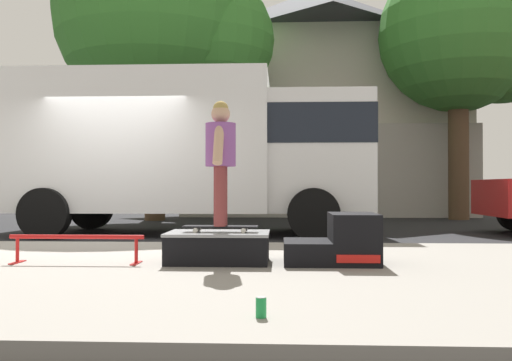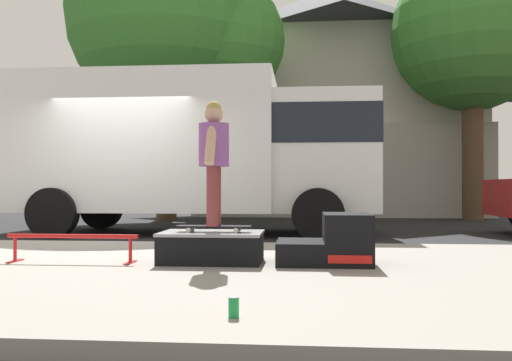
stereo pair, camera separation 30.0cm
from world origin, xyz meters
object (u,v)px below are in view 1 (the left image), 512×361
Objects in this scene: skate_box at (218,246)px; kicker_ramp at (339,243)px; grind_rail at (77,242)px; skater_kid at (221,152)px; soda_can at (261,307)px; box_truck at (190,147)px; skateboard at (221,227)px; street_tree_main at (167,22)px; street_tree_neighbour at (467,39)px.

kicker_ramp is at bearing -0.02° from skate_box.
kicker_ramp reaches higher than grind_rail.
skater_kid is 2.63m from soda_can.
skater_kid is at bearing -58.97° from skate_box.
skate_box is 5.09m from box_truck.
skate_box is 0.16× the size of box_truck.
skateboard is at bearing 102.37° from soda_can.
soda_can is (0.51, -2.33, -1.10)m from skater_kid.
skater_kid is 10.28m from street_tree_main.
street_tree_main reaches higher than grind_rail.
skater_kid is at bearing -177.84° from kicker_ramp.
skate_box is 0.75× the size of grind_rail.
box_truck is (-2.37, 4.77, 1.36)m from kicker_ramp.
grind_rail is at bearing -94.25° from box_truck.
street_tree_neighbour is (4.63, 9.71, 4.75)m from kicker_ramp.
kicker_ramp is 0.12× the size of street_tree_main.
skater_kid is at bearing -76.71° from box_truck.
grind_rail is at bearing 131.83° from soda_can.
skateboard reaches higher than skate_box.
skateboard is at bearing 3.19° from grind_rail.
skateboard is 5.09m from box_truck.
skate_box is at bearing 5.07° from grind_rail.
street_tree_neighbour is at bearing 59.00° from skateboard.
street_tree_neighbour is (5.89, 9.71, 4.79)m from skate_box.
skateboard is at bearing -76.71° from box_truck.
skate_box is 10.67m from street_tree_main.
skate_box reaches higher than soda_can.
street_tree_main is (-2.51, 9.05, 4.16)m from skater_kid.
grind_rail is at bearing -177.28° from kicker_ramp.
box_truck is (-1.14, 4.82, 0.42)m from skater_kid.
street_tree_main is at bearing 96.29° from grind_rail.
street_tree_neighbour is at bearing 35.22° from box_truck.
street_tree_neighbour reaches higher than grind_rail.
box_truck is at bearing 102.99° from soda_can.
kicker_ramp is 7.68× the size of soda_can.
skateboard is 0.09× the size of street_tree_main.
street_tree_main is 1.12× the size of street_tree_neighbour.
skate_box reaches higher than grind_rail.
soda_can is (-0.73, -2.38, -0.15)m from kicker_ramp.
skate_box is 1.11× the size of kicker_ramp.
street_tree_neighbour is at bearing 53.19° from grind_rail.
grind_rail is 13.17m from street_tree_neighbour.
kicker_ramp is at bearing 2.16° from skater_kid.
street_tree_main is (-3.74, 9.01, 5.11)m from kicker_ramp.
street_tree_main reaches higher than box_truck.
soda_can is at bearing -75.15° from street_tree_main.
soda_can is 14.10m from street_tree_neighbour.
box_truck is at bearing 103.29° from skater_kid.
street_tree_main reaches higher than skate_box.
skate_box is 1.37× the size of skateboard.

